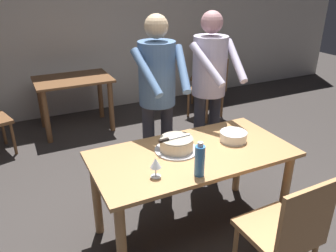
{
  "coord_description": "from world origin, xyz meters",
  "views": [
    {
      "loc": [
        -1.17,
        -1.96,
        1.99
      ],
      "look_at": [
        -0.1,
        0.23,
        0.9
      ],
      "focal_mm": 35.84,
      "sensor_mm": 36.0,
      "label": 1
    }
  ],
  "objects_px": {
    "plate_stack": "(233,136)",
    "water_bottle": "(200,160)",
    "cake_knife": "(168,139)",
    "background_chair_2": "(206,72)",
    "person_standing_beside": "(209,82)",
    "wine_glass_near": "(156,164)",
    "chair_near_side": "(286,230)",
    "main_dining_table": "(192,166)",
    "background_chair_1": "(210,87)",
    "person_cutting_cake": "(158,91)",
    "cake_on_platter": "(177,145)",
    "background_table": "(74,90)"
  },
  "relations": [
    {
      "from": "water_bottle",
      "to": "person_cutting_cake",
      "type": "height_order",
      "value": "person_cutting_cake"
    },
    {
      "from": "plate_stack",
      "to": "water_bottle",
      "type": "distance_m",
      "value": 0.62
    },
    {
      "from": "water_bottle",
      "to": "background_table",
      "type": "relative_size",
      "value": 0.25
    },
    {
      "from": "main_dining_table",
      "to": "chair_near_side",
      "type": "height_order",
      "value": "chair_near_side"
    },
    {
      "from": "cake_knife",
      "to": "background_chair_1",
      "type": "relative_size",
      "value": 0.3
    },
    {
      "from": "person_standing_beside",
      "to": "background_chair_1",
      "type": "relative_size",
      "value": 1.91
    },
    {
      "from": "background_table",
      "to": "person_standing_beside",
      "type": "bearing_deg",
      "value": -63.54
    },
    {
      "from": "wine_glass_near",
      "to": "chair_near_side",
      "type": "distance_m",
      "value": 0.95
    },
    {
      "from": "background_table",
      "to": "background_chair_2",
      "type": "distance_m",
      "value": 2.29
    },
    {
      "from": "main_dining_table",
      "to": "background_chair_2",
      "type": "xyz_separation_m",
      "value": [
        1.86,
        2.79,
        -0.14
      ]
    },
    {
      "from": "chair_near_side",
      "to": "wine_glass_near",
      "type": "bearing_deg",
      "value": 138.76
    },
    {
      "from": "background_chair_2",
      "to": "plate_stack",
      "type": "bearing_deg",
      "value": -117.94
    },
    {
      "from": "plate_stack",
      "to": "wine_glass_near",
      "type": "bearing_deg",
      "value": -164.69
    },
    {
      "from": "background_chair_1",
      "to": "background_chair_2",
      "type": "bearing_deg",
      "value": 62.7
    },
    {
      "from": "cake_knife",
      "to": "background_chair_1",
      "type": "xyz_separation_m",
      "value": [
        1.65,
        1.97,
        -0.37
      ]
    },
    {
      "from": "main_dining_table",
      "to": "person_standing_beside",
      "type": "height_order",
      "value": "person_standing_beside"
    },
    {
      "from": "background_chair_1",
      "to": "wine_glass_near",
      "type": "bearing_deg",
      "value": -130.0
    },
    {
      "from": "main_dining_table",
      "to": "background_table",
      "type": "xyz_separation_m",
      "value": [
        -0.41,
        2.53,
        -0.05
      ]
    },
    {
      "from": "plate_stack",
      "to": "chair_near_side",
      "type": "height_order",
      "value": "chair_near_side"
    },
    {
      "from": "plate_stack",
      "to": "background_table",
      "type": "xyz_separation_m",
      "value": [
        -0.81,
        2.5,
        -0.21
      ]
    },
    {
      "from": "person_standing_beside",
      "to": "background_chair_2",
      "type": "relative_size",
      "value": 1.91
    },
    {
      "from": "cake_knife",
      "to": "chair_near_side",
      "type": "bearing_deg",
      "value": -62.67
    },
    {
      "from": "person_cutting_cake",
      "to": "person_standing_beside",
      "type": "relative_size",
      "value": 1.0
    },
    {
      "from": "cake_on_platter",
      "to": "wine_glass_near",
      "type": "xyz_separation_m",
      "value": [
        -0.3,
        -0.27,
        0.05
      ]
    },
    {
      "from": "person_standing_beside",
      "to": "background_table",
      "type": "xyz_separation_m",
      "value": [
        -0.94,
        1.89,
        -0.5
      ]
    },
    {
      "from": "plate_stack",
      "to": "water_bottle",
      "type": "height_order",
      "value": "water_bottle"
    },
    {
      "from": "cake_knife",
      "to": "background_chair_2",
      "type": "height_order",
      "value": "background_chair_2"
    },
    {
      "from": "person_cutting_cake",
      "to": "background_table",
      "type": "relative_size",
      "value": 1.72
    },
    {
      "from": "cake_on_platter",
      "to": "background_table",
      "type": "bearing_deg",
      "value": 97.19
    },
    {
      "from": "person_standing_beside",
      "to": "background_chair_2",
      "type": "distance_m",
      "value": 2.61
    },
    {
      "from": "plate_stack",
      "to": "cake_knife",
      "type": "bearing_deg",
      "value": 175.19
    },
    {
      "from": "person_standing_beside",
      "to": "cake_on_platter",
      "type": "bearing_deg",
      "value": -138.95
    },
    {
      "from": "cake_on_platter",
      "to": "wine_glass_near",
      "type": "relative_size",
      "value": 2.36
    },
    {
      "from": "main_dining_table",
      "to": "cake_knife",
      "type": "height_order",
      "value": "cake_knife"
    },
    {
      "from": "cake_on_platter",
      "to": "background_chair_2",
      "type": "xyz_separation_m",
      "value": [
        1.97,
        2.71,
        -0.31
      ]
    },
    {
      "from": "cake_knife",
      "to": "person_cutting_cake",
      "type": "relative_size",
      "value": 0.16
    },
    {
      "from": "person_cutting_cake",
      "to": "background_chair_1",
      "type": "bearing_deg",
      "value": 43.9
    },
    {
      "from": "wine_glass_near",
      "to": "background_chair_1",
      "type": "distance_m",
      "value": 2.94
    },
    {
      "from": "background_chair_2",
      "to": "main_dining_table",
      "type": "bearing_deg",
      "value": -123.69
    },
    {
      "from": "wine_glass_near",
      "to": "person_standing_beside",
      "type": "relative_size",
      "value": 0.08
    },
    {
      "from": "plate_stack",
      "to": "chair_near_side",
      "type": "xyz_separation_m",
      "value": [
        -0.13,
        -0.8,
        -0.3
      ]
    },
    {
      "from": "cake_knife",
      "to": "background_chair_2",
      "type": "relative_size",
      "value": 0.3
    },
    {
      "from": "cake_knife",
      "to": "chair_near_side",
      "type": "distance_m",
      "value": 1.02
    },
    {
      "from": "cake_knife",
      "to": "background_table",
      "type": "xyz_separation_m",
      "value": [
        -0.24,
        2.45,
        -0.29
      ]
    },
    {
      "from": "wine_glass_near",
      "to": "person_standing_beside",
      "type": "xyz_separation_m",
      "value": [
        0.93,
        0.82,
        0.22
      ]
    },
    {
      "from": "main_dining_table",
      "to": "person_standing_beside",
      "type": "bearing_deg",
      "value": 49.91
    },
    {
      "from": "plate_stack",
      "to": "person_cutting_cake",
      "type": "bearing_deg",
      "value": 126.17
    },
    {
      "from": "person_standing_beside",
      "to": "wine_glass_near",
      "type": "bearing_deg",
      "value": -138.56
    },
    {
      "from": "background_chair_2",
      "to": "background_chair_1",
      "type": "bearing_deg",
      "value": -117.3
    },
    {
      "from": "cake_on_platter",
      "to": "wine_glass_near",
      "type": "bearing_deg",
      "value": -137.76
    }
  ]
}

